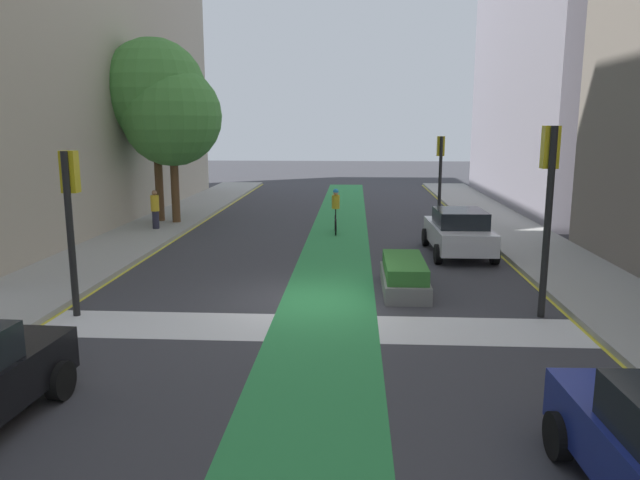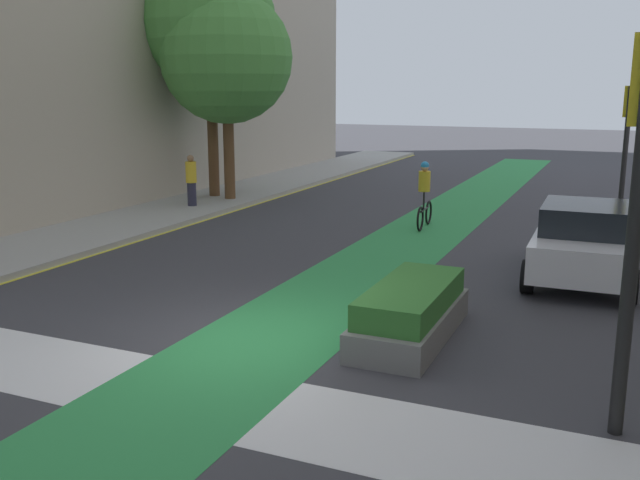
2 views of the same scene
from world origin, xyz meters
TOP-DOWN VIEW (x-y plane):
  - ground_plane at (0.00, 0.00)m, footprint 120.00×120.00m
  - bike_lane_paint at (0.32, 0.00)m, footprint 2.40×60.00m
  - crosswalk_band at (0.00, -2.00)m, footprint 12.00×1.80m
  - traffic_signal_far_right at (5.12, 14.99)m, footprint 0.35×0.52m
  - car_white_right_far at (4.54, 5.82)m, footprint 2.09×4.24m
  - cyclist_in_lane at (0.20, 9.64)m, footprint 0.32×1.73m
  - pedestrian_sidewalk_left_a at (-7.29, 9.52)m, footprint 0.34×0.34m
  - street_tree_near at (-7.77, 11.62)m, footprint 4.43×4.43m
  - street_tree_far at (-6.95, 11.27)m, footprint 4.29×4.29m
  - median_planter at (2.32, 1.16)m, footprint 1.16×3.01m

SIDE VIEW (x-z plane):
  - ground_plane at x=0.00m, z-range 0.00..0.00m
  - crosswalk_band at x=0.00m, z-range 0.00..0.01m
  - bike_lane_paint at x=0.32m, z-range 0.00..0.01m
  - median_planter at x=2.32m, z-range -0.02..0.83m
  - car_white_right_far at x=4.54m, z-range 0.02..1.59m
  - pedestrian_sidewalk_left_a at x=-7.29m, z-range 0.16..1.76m
  - cyclist_in_lane at x=0.20m, z-range 0.04..1.90m
  - traffic_signal_far_right at x=5.12m, z-range 0.79..4.64m
  - street_tree_far at x=-6.95m, z-range 1.37..8.13m
  - street_tree_near at x=-7.77m, z-range 1.88..9.83m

